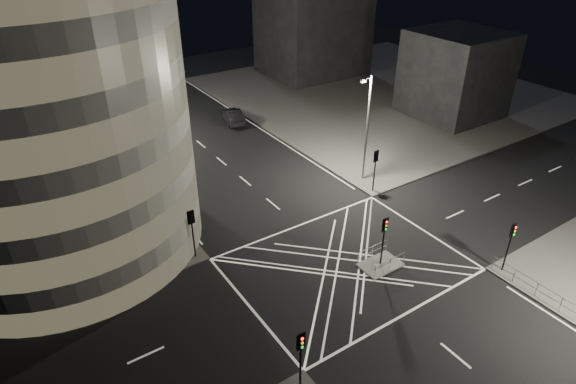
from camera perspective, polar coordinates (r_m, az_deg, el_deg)
ground at (r=35.77m, az=6.84°, el=-8.51°), size 120.00×120.00×0.00m
sidewalk_far_right at (r=71.06m, az=11.12°, el=11.64°), size 42.00×42.00×0.15m
central_island at (r=35.99m, az=10.87°, el=-8.47°), size 3.00×2.00×0.15m
building_right_far at (r=76.80m, az=2.95°, el=19.41°), size 14.00×12.00×15.00m
building_right_near at (r=63.39m, az=19.24°, el=13.07°), size 10.00×10.00×10.00m
building_far_end at (r=81.12m, az=-23.96°, el=18.59°), size 18.00×8.00×18.00m
tree_a at (r=35.63m, az=-15.49°, el=-1.01°), size 4.79×4.79×7.04m
tree_b at (r=40.45m, az=-18.53°, el=3.55°), size 3.97×3.97×7.26m
tree_c at (r=46.16m, az=-20.58°, el=5.34°), size 4.28×4.28×6.57m
tree_d at (r=51.25m, az=-22.61°, el=8.77°), size 4.48×4.48×7.83m
tree_e at (r=57.26m, az=-23.79°, el=9.29°), size 4.11×4.11×6.33m
traffic_signal_fl at (r=35.09m, az=-11.33°, el=-3.89°), size 0.55×0.22×4.00m
traffic_signal_nl at (r=25.89m, az=1.52°, el=-18.30°), size 0.55×0.22×4.00m
traffic_signal_fr at (r=43.50m, az=10.32°, el=3.38°), size 0.55×0.22×4.00m
traffic_signal_nr at (r=36.48m, az=24.91°, el=-5.01°), size 0.55×0.22×4.00m
traffic_signal_island at (r=34.31m, az=11.32°, el=-4.77°), size 0.55×0.22×4.00m
street_lamp_left_near at (r=37.89m, az=-15.77°, el=2.88°), size 1.25×0.25×10.00m
street_lamp_left_far at (r=54.17m, az=-22.31°, el=10.11°), size 1.25×0.25×10.00m
street_lamp_right_far at (r=44.25m, az=9.31°, el=7.71°), size 1.25×0.25×10.00m
railing_near_right at (r=35.71m, az=30.75°, el=-12.11°), size 0.06×11.70×1.10m
railing_island_south at (r=35.14m, az=11.97°, el=-8.42°), size 2.80×0.06×1.10m
railing_island_north at (r=36.10m, az=9.99°, el=-6.97°), size 2.80×0.06×1.10m
sedan at (r=59.11m, az=-6.56°, el=8.94°), size 2.90×5.48×1.72m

